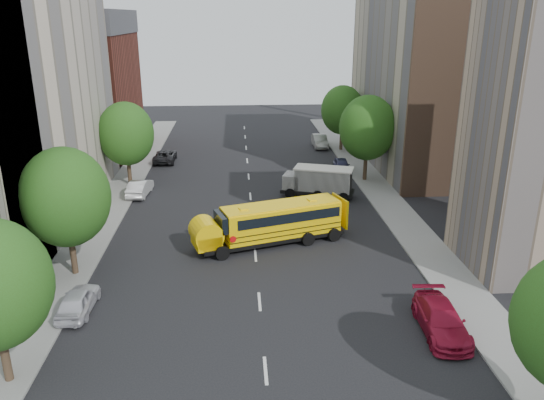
{
  "coord_description": "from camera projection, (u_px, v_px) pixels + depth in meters",
  "views": [
    {
      "loc": [
        -1.02,
        -33.63,
        14.85
      ],
      "look_at": [
        1.36,
        2.0,
        2.42
      ],
      "focal_mm": 35.0,
      "sensor_mm": 36.0,
      "label": 1
    }
  ],
  "objects": [
    {
      "name": "building_right_far",
      "position": [
        424.0,
        77.0,
        53.65
      ],
      "size": [
        10.0,
        22.0,
        18.0
      ],
      "primitive_type": "cube",
      "color": "tan",
      "rests_on": "ground"
    },
    {
      "name": "school_bus",
      "position": [
        270.0,
        222.0,
        36.01
      ],
      "size": [
        10.33,
        5.32,
        2.86
      ],
      "rotation": [
        0.0,
        0.0,
        0.32
      ],
      "color": "black",
      "rests_on": "ground"
    },
    {
      "name": "parked_car_3",
      "position": [
        441.0,
        320.0,
        26.05
      ],
      "size": [
        2.26,
        5.02,
        1.43
      ],
      "primitive_type": "imported",
      "rotation": [
        0.0,
        0.0,
        -0.05
      ],
      "color": "maroon",
      "rests_on": "ground"
    },
    {
      "name": "building_left_redbrick",
      "position": [
        86.0,
        94.0,
        59.75
      ],
      "size": [
        10.0,
        15.0,
        13.0
      ],
      "primitive_type": "cube",
      "color": "maroon",
      "rests_on": "ground"
    },
    {
      "name": "parked_car_5",
      "position": [
        320.0,
        141.0,
        63.18
      ],
      "size": [
        1.57,
        4.48,
        1.48
      ],
      "primitive_type": "imported",
      "rotation": [
        0.0,
        0.0,
        -0.0
      ],
      "color": "gray",
      "rests_on": "ground"
    },
    {
      "name": "street_tree_2",
      "position": [
        126.0,
        134.0,
        47.55
      ],
      "size": [
        4.99,
        4.99,
        7.71
      ],
      "color": "#38281C",
      "rests_on": "ground"
    },
    {
      "name": "sidewalk_right",
      "position": [
        397.0,
        213.0,
        42.05
      ],
      "size": [
        3.0,
        80.0,
        0.12
      ],
      "primitive_type": "cube",
      "color": "slate",
      "rests_on": "ground"
    },
    {
      "name": "sidewalk_left",
      "position": [
        102.0,
        220.0,
        40.6
      ],
      "size": [
        3.0,
        80.0,
        0.12
      ],
      "primitive_type": "cube",
      "color": "slate",
      "rests_on": "ground"
    },
    {
      "name": "safari_truck",
      "position": [
        318.0,
        181.0,
        45.56
      ],
      "size": [
        6.49,
        3.92,
        2.63
      ],
      "rotation": [
        0.0,
        0.0,
        -0.31
      ],
      "color": "black",
      "rests_on": "ground"
    },
    {
      "name": "parked_car_2",
      "position": [
        165.0,
        156.0,
        56.76
      ],
      "size": [
        2.17,
        4.69,
        1.3
      ],
      "primitive_type": "imported",
      "rotation": [
        0.0,
        0.0,
        3.14
      ],
      "color": "black",
      "rests_on": "ground"
    },
    {
      "name": "parked_car_0",
      "position": [
        78.0,
        301.0,
        27.89
      ],
      "size": [
        1.66,
        3.93,
        1.32
      ],
      "primitive_type": "imported",
      "rotation": [
        0.0,
        0.0,
        3.12
      ],
      "color": "silver",
      "rests_on": "ground"
    },
    {
      "name": "lane_markings",
      "position": [
        250.0,
        196.0,
        46.06
      ],
      "size": [
        0.15,
        64.0,
        0.01
      ],
      "primitive_type": "cube",
      "color": "silver",
      "rests_on": "ground"
    },
    {
      "name": "street_tree_4",
      "position": [
        368.0,
        128.0,
        48.85
      ],
      "size": [
        5.25,
        5.25,
        8.1
      ],
      "color": "#38281C",
      "rests_on": "ground"
    },
    {
      "name": "street_tree_1",
      "position": [
        65.0,
        197.0,
        30.55
      ],
      "size": [
        5.12,
        5.12,
        7.9
      ],
      "color": "#38281C",
      "rests_on": "ground"
    },
    {
      "name": "street_tree_5",
      "position": [
        342.0,
        110.0,
        60.28
      ],
      "size": [
        4.86,
        4.86,
        7.51
      ],
      "color": "#38281C",
      "rests_on": "ground"
    },
    {
      "name": "ground",
      "position": [
        254.0,
        243.0,
        36.64
      ],
      "size": [
        120.0,
        120.0,
        0.0
      ],
      "primitive_type": "plane",
      "color": "black",
      "rests_on": "ground"
    },
    {
      "name": "parked_car_1",
      "position": [
        140.0,
        188.0,
        46.15
      ],
      "size": [
        1.84,
        4.32,
        1.39
      ],
      "primitive_type": "imported",
      "rotation": [
        0.0,
        0.0,
        3.05
      ],
      "color": "silver",
      "rests_on": "ground"
    },
    {
      "name": "building_right_sidewall",
      "position": [
        469.0,
        92.0,
        43.29
      ],
      "size": [
        10.1,
        0.3,
        18.0
      ],
      "primitive_type": "cube",
      "color": "brown",
      "rests_on": "ground"
    },
    {
      "name": "parked_car_4",
      "position": [
        342.0,
        165.0,
        53.31
      ],
      "size": [
        1.77,
        3.85,
        1.28
      ],
      "primitive_type": "imported",
      "rotation": [
        0.0,
        0.0,
        -0.07
      ],
      "color": "#2F3052",
      "rests_on": "ground"
    }
  ]
}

